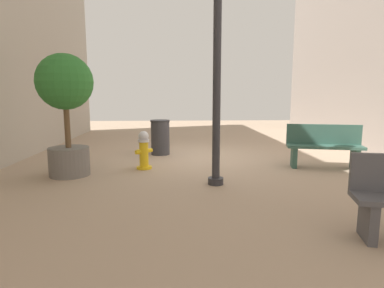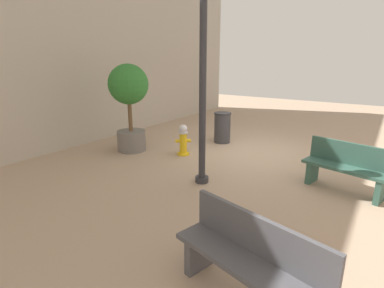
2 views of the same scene
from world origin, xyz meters
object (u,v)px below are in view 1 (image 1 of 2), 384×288
object	(u,v)px
street_lamp	(217,36)
trash_bin	(160,137)
planter_tree	(66,100)
bench_near	(324,146)
fire_hydrant	(144,150)

from	to	relation	value
street_lamp	trash_bin	distance (m)	3.82
planter_tree	bench_near	bearing A→B (deg)	-175.51
trash_bin	fire_hydrant	bearing A→B (deg)	80.46
street_lamp	fire_hydrant	bearing A→B (deg)	-42.63
fire_hydrant	trash_bin	bearing A→B (deg)	-99.54
planter_tree	trash_bin	bearing A→B (deg)	-128.21
bench_near	planter_tree	size ratio (longest dim) A/B	0.69
bench_near	street_lamp	size ratio (longest dim) A/B	0.39
bench_near	planter_tree	xyz separation A→B (m)	(5.40, 0.42, 1.01)
street_lamp	bench_near	bearing A→B (deg)	-154.47
planter_tree	street_lamp	world-z (taller)	street_lamp
fire_hydrant	planter_tree	size ratio (longest dim) A/B	0.35
trash_bin	bench_near	bearing A→B (deg)	154.57
fire_hydrant	planter_tree	bearing A→B (deg)	19.32
trash_bin	planter_tree	bearing A→B (deg)	51.79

